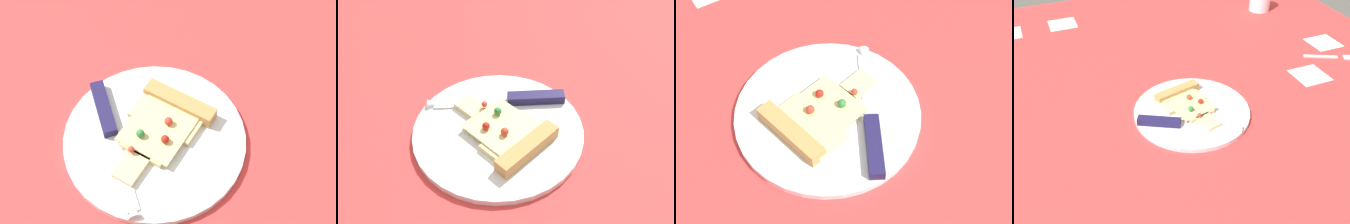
% 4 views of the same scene
% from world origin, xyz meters
% --- Properties ---
extents(ground_plane, '(1.50, 1.50, 0.03)m').
position_xyz_m(ground_plane, '(-0.00, -0.00, -0.01)').
color(ground_plane, '#D13838').
rests_on(ground_plane, ground).
extents(plate, '(0.28, 0.28, 0.01)m').
position_xyz_m(plate, '(0.09, 0.01, 0.01)').
color(plate, silver).
rests_on(plate, ground_plane).
extents(pizza_slice, '(0.19, 0.13, 0.03)m').
position_xyz_m(pizza_slice, '(0.06, 0.01, 0.02)').
color(pizza_slice, beige).
rests_on(pizza_slice, plate).
extents(knife, '(0.13, 0.22, 0.02)m').
position_xyz_m(knife, '(0.13, -0.04, 0.02)').
color(knife, silver).
rests_on(knife, plate).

